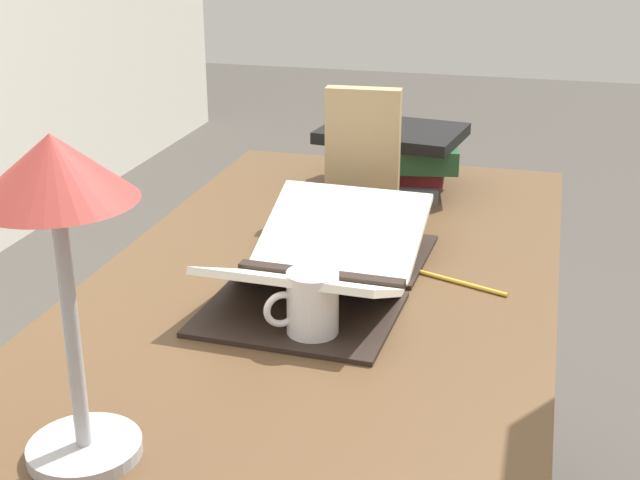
% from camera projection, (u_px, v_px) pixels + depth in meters
% --- Properties ---
extents(reading_desk, '(1.55, 0.77, 0.78)m').
position_uv_depth(reading_desk, '(317.00, 340.00, 1.50)').
color(reading_desk, brown).
rests_on(reading_desk, ground_plane).
extents(open_book, '(0.52, 0.32, 0.10)m').
position_uv_depth(open_book, '(323.00, 266.00, 1.48)').
color(open_book, black).
rests_on(open_book, reading_desk).
extents(book_stack_tall, '(0.26, 0.32, 0.14)m').
position_uv_depth(book_stack_tall, '(392.00, 155.00, 1.94)').
color(book_stack_tall, slate).
rests_on(book_stack_tall, reading_desk).
extents(book_standing_upright, '(0.04, 0.15, 0.26)m').
position_uv_depth(book_standing_upright, '(363.00, 153.00, 1.75)').
color(book_standing_upright, tan).
rests_on(book_standing_upright, reading_desk).
extents(reading_lamp, '(0.17, 0.17, 0.38)m').
position_uv_depth(reading_lamp, '(58.00, 209.00, 0.92)').
color(reading_lamp, '#ADADB2').
rests_on(reading_lamp, reading_desk).
extents(coffee_mug, '(0.08, 0.10, 0.10)m').
position_uv_depth(coffee_mug, '(311.00, 305.00, 1.29)').
color(coffee_mug, white).
rests_on(coffee_mug, reading_desk).
extents(pencil, '(0.07, 0.16, 0.01)m').
position_uv_depth(pencil, '(460.00, 282.00, 1.48)').
color(pencil, gold).
rests_on(pencil, reading_desk).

